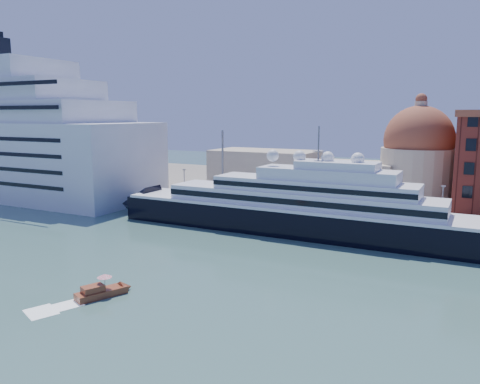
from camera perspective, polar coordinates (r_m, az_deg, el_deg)
The scene contains 9 objects.
ground at distance 79.12m, azimuth -1.14°, elevation -8.41°, with size 400.00×400.00×0.00m, color #335952.
quay at distance 108.91m, azimuth 7.40°, elevation -2.85°, with size 180.00×10.00×2.50m, color gray.
land at distance 147.56m, azimuth 12.83°, elevation 0.12°, with size 260.00×72.00×2.00m, color slate.
quay_fence at distance 104.39m, azimuth 6.57°, elevation -2.33°, with size 180.00×0.10×1.20m, color slate.
superyacht at distance 98.51m, azimuth 4.77°, elevation -2.21°, with size 86.07×11.93×25.72m.
service_barge at distance 128.17m, azimuth -17.48°, elevation -1.61°, with size 11.02×5.23×2.38m.
water_taxi at distance 66.84m, azimuth -16.70°, elevation -11.54°, with size 4.70×7.08×3.20m.
church at distance 128.11m, azimuth 13.81°, elevation 3.17°, with size 66.00×18.00×25.50m.
lamp_posts at distance 110.75m, azimuth 1.01°, elevation 1.95°, with size 120.80×2.40×18.00m.
Camera 1 is at (35.85, -66.25, 24.20)m, focal length 35.00 mm.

